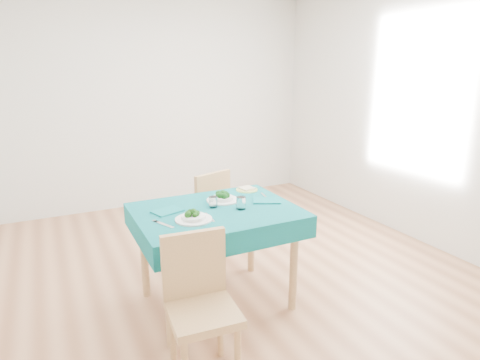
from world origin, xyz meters
name	(u,v)px	position (x,y,z in m)	size (l,w,h in m)	color
room_shell	(240,120)	(0.00, 0.00, 1.35)	(4.02, 4.52, 2.73)	#9B6340
table	(217,257)	(-0.37, -0.34, 0.38)	(1.15, 0.87, 0.76)	#085C60
chair_near	(203,306)	(-0.75, -1.04, 0.47)	(0.38, 0.41, 0.94)	#AD8451
chair_far	(201,206)	(-0.17, 0.49, 0.49)	(0.39, 0.43, 0.98)	#AD8451
bowl_near	(193,215)	(-0.59, -0.48, 0.80)	(0.25, 0.25, 0.08)	white
bowl_far	(223,196)	(-0.24, -0.19, 0.80)	(0.25, 0.25, 0.08)	white
fork_near	(164,224)	(-0.79, -0.47, 0.76)	(0.03, 0.19, 0.00)	silver
knife_near	(210,217)	(-0.47, -0.48, 0.76)	(0.01, 0.19, 0.00)	silver
fork_far	(219,202)	(-0.27, -0.20, 0.76)	(0.03, 0.20, 0.00)	silver
knife_far	(266,197)	(0.10, -0.26, 0.76)	(0.02, 0.23, 0.00)	silver
napkin_near	(168,211)	(-0.70, -0.24, 0.76)	(0.20, 0.14, 0.01)	#0C666A
napkin_far	(267,201)	(0.06, -0.35, 0.76)	(0.21, 0.15, 0.01)	#0C666A
tumbler_center	(213,202)	(-0.37, -0.29, 0.80)	(0.06, 0.06, 0.08)	white
tumbler_side	(241,203)	(-0.20, -0.42, 0.80)	(0.07, 0.07, 0.09)	white
side_plate	(247,190)	(0.06, -0.02, 0.76)	(0.18, 0.18, 0.01)	#CBDE6C
bread_slice	(247,188)	(0.06, -0.02, 0.78)	(0.11, 0.11, 0.02)	beige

